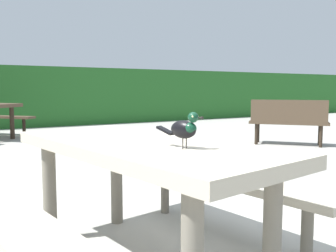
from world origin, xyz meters
The scene contains 5 objects.
ground_plane centered at (0.00, 0.00, 0.00)m, with size 60.00×60.00×0.00m, color #A3A099.
hedge_wall centered at (0.00, 9.02, 0.83)m, with size 28.00×1.38×1.65m, color #235B23.
picnic_table_foreground centered at (-0.27, -0.15, 0.56)m, with size 1.94×1.96×0.74m.
bird_grackle centered at (-0.21, -0.51, 0.84)m, with size 0.13×0.28×0.18m.
park_bench_side centered at (4.14, 2.69, 0.49)m, with size 1.25×1.35×0.84m.
Camera 1 is at (-1.20, -2.03, 1.03)m, focal length 39.70 mm.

